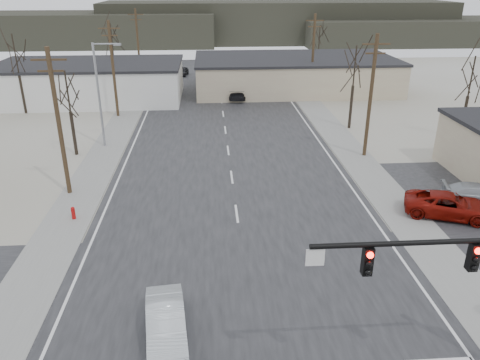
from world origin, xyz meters
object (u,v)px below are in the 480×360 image
object	(u,v)px
fire_hydrant	(73,213)
car_parked_red	(449,205)
car_parked_silver	(477,194)
car_far_b	(182,71)
car_far_a	(237,93)
sedan_crossing	(166,323)

from	to	relation	value
fire_hydrant	car_parked_red	size ratio (longest dim) A/B	0.16
car_parked_silver	fire_hydrant	bearing A→B (deg)	103.07
car_far_b	car_parked_silver	world-z (taller)	car_parked_silver
car_far_a	car_parked_red	world-z (taller)	car_far_a
car_far_a	car_far_b	xyz separation A→B (m)	(-7.48, 15.83, -0.13)
car_far_b	car_parked_red	size ratio (longest dim) A/B	0.69
fire_hydrant	car_parked_red	distance (m)	23.52
car_far_a	car_far_b	size ratio (longest dim) A/B	1.42
sedan_crossing	car_far_a	bearing A→B (deg)	75.66
sedan_crossing	car_far_b	distance (m)	57.81
fire_hydrant	car_parked_silver	size ratio (longest dim) A/B	0.19
sedan_crossing	car_parked_red	size ratio (longest dim) A/B	0.84
car_parked_red	car_far_b	bearing A→B (deg)	42.86
fire_hydrant	car_parked_red	xyz separation A→B (m)	(23.49, -1.22, 0.33)
car_far_b	car_parked_red	xyz separation A→B (m)	(18.77, -48.01, 0.10)
car_far_a	car_parked_silver	distance (m)	33.60
car_far_b	car_parked_silver	size ratio (longest dim) A/B	0.82
fire_hydrant	car_far_a	size ratio (longest dim) A/B	0.16
sedan_crossing	car_parked_silver	world-z (taller)	sedan_crossing
fire_hydrant	car_far_b	distance (m)	47.02
car_far_b	car_parked_red	bearing A→B (deg)	-58.73
car_far_a	car_parked_silver	size ratio (longest dim) A/B	1.17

